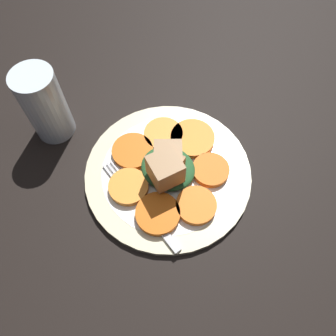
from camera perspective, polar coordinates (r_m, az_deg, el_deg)
table_slab at (r=53.11cm, az=0.00°, el=-1.60°), size 120.00×120.00×2.00cm
plate at (r=51.76cm, az=0.00°, el=-0.84°), size 26.09×26.09×1.05cm
carrot_slice_0 at (r=49.82cm, az=-6.89°, el=-3.25°), size 6.04×6.04×1.02cm
carrot_slice_1 at (r=47.80cm, az=-1.78°, el=-7.95°), size 6.52×6.52×1.02cm
carrot_slice_2 at (r=48.42cm, az=4.93°, el=-6.50°), size 5.99×5.99×1.02cm
carrot_slice_3 at (r=51.19cm, az=7.43°, el=-0.34°), size 5.78×5.78×1.02cm
carrot_slice_4 at (r=53.94cm, az=4.28°, el=5.16°), size 7.23×7.23×1.02cm
carrot_slice_5 at (r=54.23cm, az=-0.80°, el=5.85°), size 6.41×6.41×1.02cm
carrot_slice_6 at (r=52.86cm, az=-6.01°, el=3.12°), size 6.59×6.59×1.02cm
center_pile at (r=48.51cm, az=-0.12°, el=0.33°), size 8.53×8.68×6.26cm
fork at (r=48.99cm, az=-4.98°, el=-5.85°), size 17.10×8.34×0.40cm
water_glass at (r=55.31cm, az=-20.65°, el=10.22°), size 6.48×6.48×12.60cm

